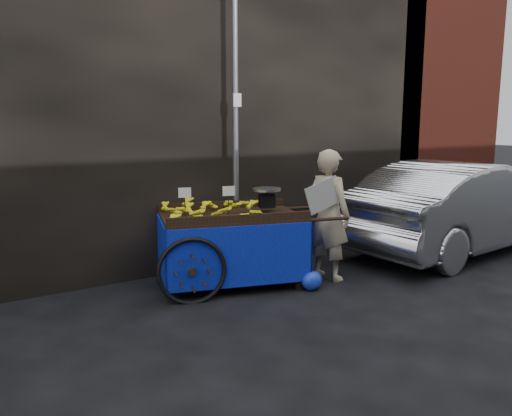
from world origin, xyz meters
TOP-DOWN VIEW (x-y plane):
  - ground at (0.00, 0.00)m, footprint 80.00×80.00m
  - building_wall at (0.39, 2.60)m, footprint 13.50×2.00m
  - street_pole at (0.30, 1.30)m, footprint 0.12×0.10m
  - banana_cart at (-0.13, 0.81)m, footprint 2.67×1.77m
  - vendor at (1.12, 0.26)m, footprint 0.79×0.72m
  - plastic_bag at (0.64, -0.01)m, footprint 0.28×0.22m
  - parked_car at (3.96, 0.22)m, footprint 4.57×1.85m

SIDE VIEW (x-z plane):
  - ground at x=0.00m, z-range 0.00..0.00m
  - plastic_bag at x=0.64m, z-range 0.00..0.25m
  - parked_car at x=3.96m, z-range 0.00..1.47m
  - banana_cart at x=-0.13m, z-range 0.16..1.50m
  - vendor at x=1.12m, z-range 0.00..1.76m
  - street_pole at x=0.30m, z-range 0.01..4.01m
  - building_wall at x=0.39m, z-range 0.00..5.00m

